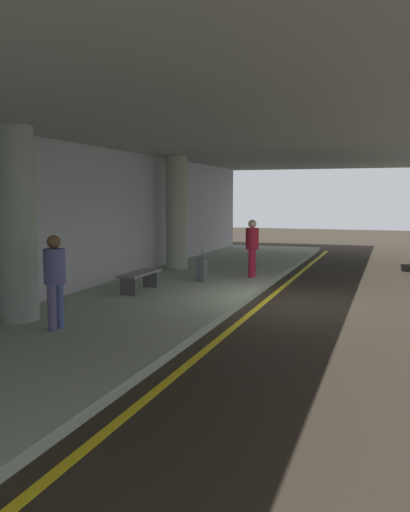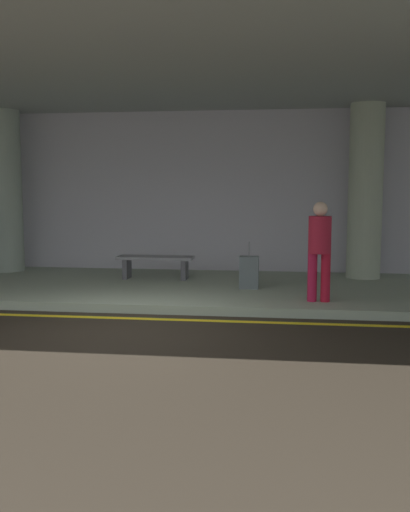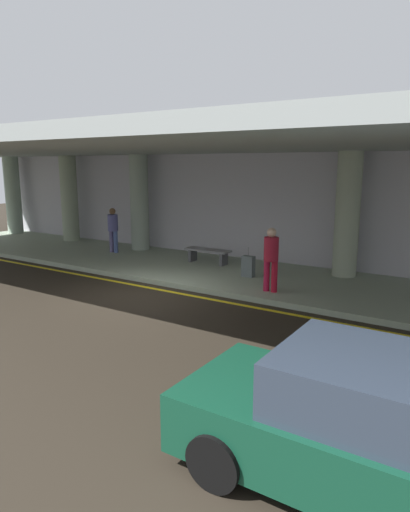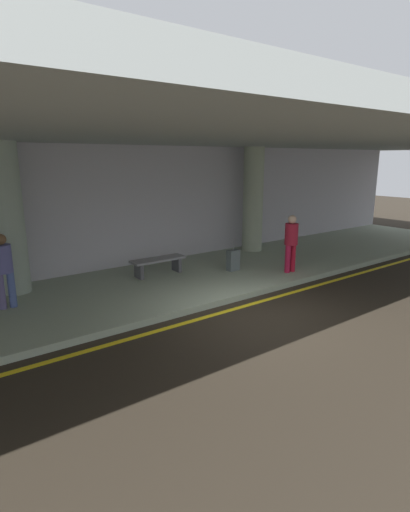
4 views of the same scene
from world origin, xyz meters
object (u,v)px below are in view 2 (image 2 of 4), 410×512
at_px(suitcase_upright_primary, 249,272).
at_px(support_column_center, 6,192).
at_px(bench_metal, 156,262).
at_px(support_column_right_mid, 365,192).
at_px(person_waiting_for_ride, 320,245).

bearing_deg(suitcase_upright_primary, support_column_center, 177.60).
bearing_deg(bench_metal, suitcase_upright_primary, -24.78).
xyz_separation_m(support_column_right_mid, suitcase_upright_primary, (-2.34, -1.70, -1.51)).
distance_m(support_column_center, person_waiting_for_ride, 7.50).
height_order(support_column_right_mid, person_waiting_for_ride, support_column_right_mid).
relative_size(person_waiting_for_ride, bench_metal, 1.05).
height_order(person_waiting_for_ride, bench_metal, person_waiting_for_ride).
height_order(support_column_center, person_waiting_for_ride, support_column_center).
xyz_separation_m(support_column_right_mid, person_waiting_for_ride, (-1.10, -2.82, -0.86)).
relative_size(support_column_center, support_column_right_mid, 1.00).
bearing_deg(support_column_center, suitcase_upright_primary, -16.73).
bearing_deg(bench_metal, support_column_right_mid, 10.00).
xyz_separation_m(suitcase_upright_primary, bench_metal, (-2.02, 0.93, 0.04)).
xyz_separation_m(support_column_center, bench_metal, (3.64, -0.77, -1.47)).
relative_size(person_waiting_for_ride, suitcase_upright_primary, 1.87).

